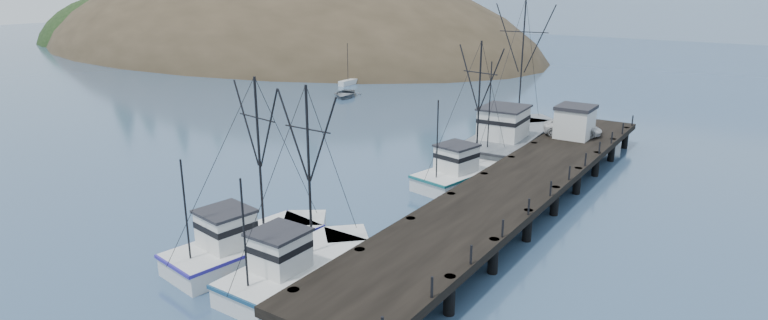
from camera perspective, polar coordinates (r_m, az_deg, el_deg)
ground at (r=38.40m, az=-17.21°, el=-7.28°), size 400.00×400.00×0.00m
pier at (r=42.21m, az=12.69°, el=-2.25°), size 6.00×44.00×2.00m
headland at (r=144.92m, az=-11.97°, el=8.65°), size 134.80×78.00×51.00m
distant_ridge at (r=192.91m, az=28.90°, el=10.28°), size 360.00×40.00×26.00m
distant_ridge_far at (r=217.91m, az=15.96°, el=12.21°), size 180.00×25.00×18.00m
moored_sailboats at (r=101.51m, az=-4.02°, el=8.38°), size 21.37×19.37×6.35m
trawler_near at (r=32.15m, az=-7.98°, el=-9.91°), size 3.52×10.28×10.58m
trawler_mid at (r=35.08m, az=-12.59°, el=-7.80°), size 4.96×10.66×10.59m
trawler_far at (r=47.13m, az=7.99°, el=-1.09°), size 5.26×10.94×11.18m
work_vessel at (r=56.02m, az=12.01°, el=2.02°), size 5.83×16.99×14.00m
pier_shed at (r=54.42m, az=17.72°, el=3.53°), size 3.00×3.20×2.80m
pickup_truck at (r=55.29m, az=17.51°, el=2.97°), size 5.45×3.87×1.38m
motorboat at (r=81.25m, az=-3.74°, el=6.02°), size 5.85×6.59×1.13m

